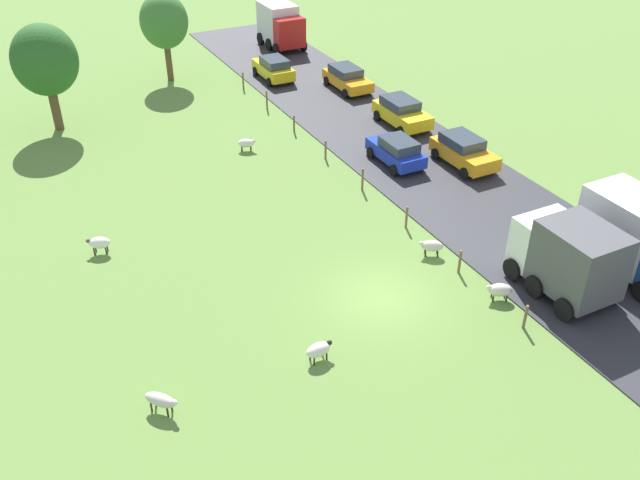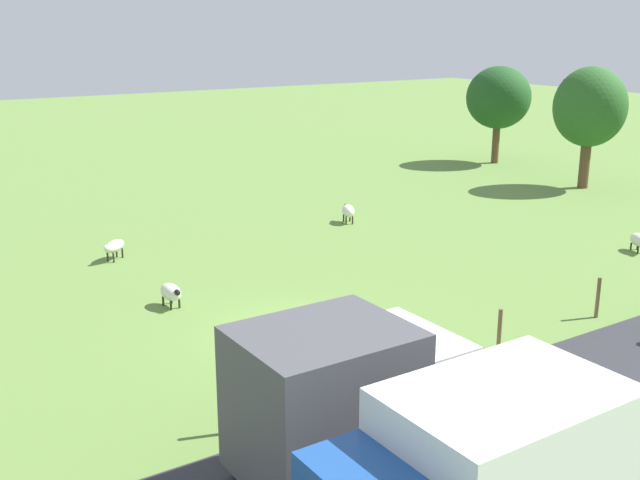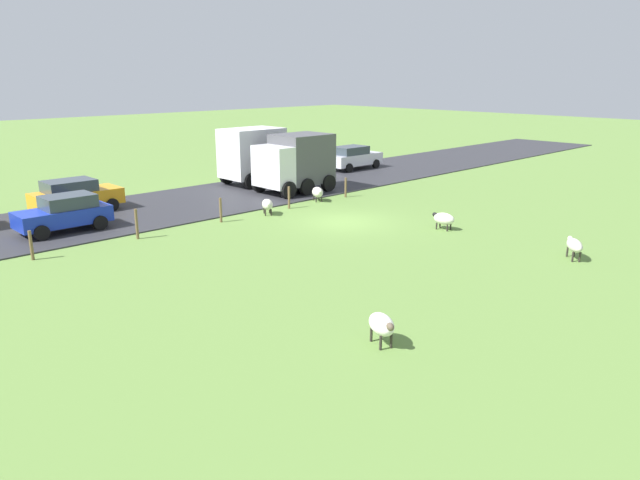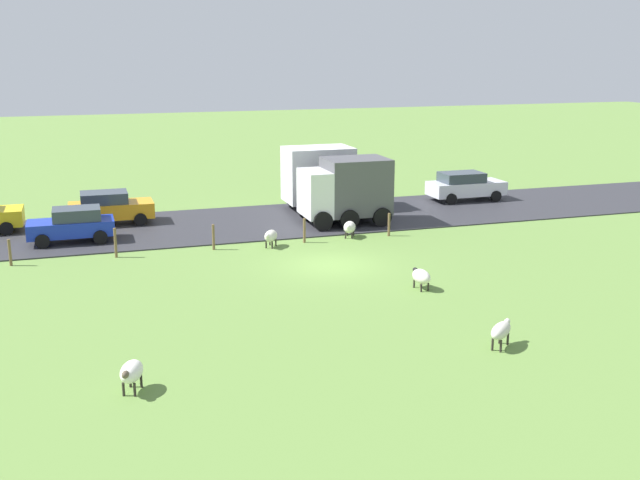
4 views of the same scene
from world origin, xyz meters
name	(u,v)px [view 3 (image 3 of 4)]	position (x,y,z in m)	size (l,w,h in m)	color
ground_plane	(344,222)	(0.00, 0.00, 0.00)	(160.00, 160.00, 0.00)	olive
road_strip	(235,195)	(8.72, 0.00, 0.03)	(8.00, 80.00, 0.06)	#2D2D33
sheep_1	(444,219)	(-4.06, -2.18, 0.49)	(1.12, 0.61, 0.76)	silver
sheep_2	(382,325)	(-9.73, 8.75, 0.56)	(1.13, 0.87, 0.84)	white
sheep_3	(574,245)	(-9.99, -2.02, 0.54)	(1.12, 1.20, 0.78)	beige
sheep_4	(318,192)	(4.29, -2.36, 0.49)	(1.15, 0.96, 0.77)	silver
sheep_5	(267,204)	(3.67, 1.66, 0.51)	(1.13, 0.97, 0.77)	beige
fence_post_0	(346,187)	(3.98, -4.25, 0.56)	(0.12, 0.12, 1.11)	brown
fence_post_1	(289,198)	(3.98, -0.02, 0.58)	(0.12, 0.12, 1.15)	brown
fence_post_2	(221,210)	(3.98, 4.21, 0.58)	(0.12, 0.12, 1.16)	brown
fence_post_3	(137,224)	(3.98, 8.44, 0.65)	(0.12, 0.12, 1.29)	brown
fence_post_4	(31,245)	(3.98, 12.66, 0.56)	(0.12, 0.12, 1.13)	brown
truck_0	(259,154)	(10.66, -3.31, 1.89)	(2.77, 4.83, 3.46)	#1E4C99
truck_2	(295,162)	(6.99, -3.13, 1.82)	(2.85, 4.35, 3.31)	white
car_0	(75,195)	(10.51, 8.37, 0.91)	(2.11, 4.18, 1.65)	orange
car_1	(352,157)	(10.56, -11.83, 0.92)	(2.10, 4.45, 1.66)	silver
car_5	(64,213)	(7.20, 10.17, 0.87)	(1.96, 3.84, 1.57)	#1933B2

